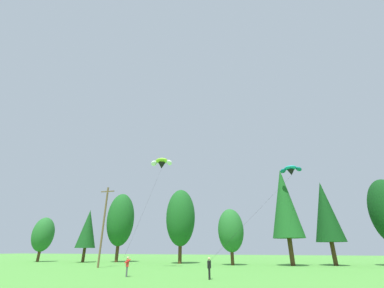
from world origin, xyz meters
name	(u,v)px	position (x,y,z in m)	size (l,w,h in m)	color
treeline_tree_a	(43,234)	(-35.54, 48.97, 5.02)	(4.04, 4.04, 8.30)	#472D19
treeline_tree_b	(88,229)	(-25.96, 49.93, 5.99)	(3.70, 3.70, 9.57)	#472D19
treeline_tree_c	(121,219)	(-20.19, 52.08, 7.78)	(5.27, 5.27, 12.85)	#472D19
treeline_tree_d	(181,217)	(-7.06, 50.78, 7.65)	(5.21, 5.21, 12.64)	#472D19
treeline_tree_e	(231,230)	(2.23, 48.73, 5.12)	(4.09, 4.09, 8.46)	#472D19
treeline_tree_f	(284,203)	(11.06, 49.96, 9.32)	(4.87, 4.87, 14.88)	#472D19
treeline_tree_g	(325,211)	(17.31, 52.10, 8.01)	(4.41, 4.41, 12.78)	#472D19
utility_pole	(104,223)	(-14.38, 38.23, 5.70)	(2.20, 0.26, 10.86)	brown
kite_flyer_near	(127,265)	(-4.81, 28.96, 1.00)	(0.75, 0.76, 1.69)	#4C4C51
kite_flyer_mid	(209,266)	(2.95, 28.91, 0.99)	(0.24, 0.56, 1.69)	black
parafoil_kite_high_lime_white	(162,163)	(-6.18, 38.91, 14.17)	(3.48, 10.83, 13.42)	#93D633
parafoil_kite_mid_teal	(291,170)	(12.62, 47.97, 14.12)	(11.56, 19.82, 13.77)	teal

